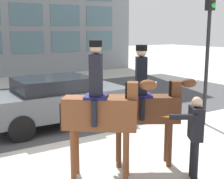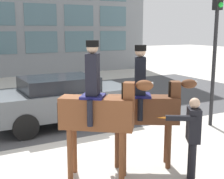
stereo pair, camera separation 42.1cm
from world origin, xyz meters
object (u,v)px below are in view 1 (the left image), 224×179
mounted_horse_lead (102,109)px  pedestrian_bystander (195,131)px  traffic_light (209,34)px  mounted_horse_companion (146,105)px  street_car_near_lane (56,100)px

mounted_horse_lead → pedestrian_bystander: 1.86m
pedestrian_bystander → traffic_light: (3.06, 2.45, 1.82)m
mounted_horse_companion → mounted_horse_lead: bearing=-145.7°
pedestrian_bystander → traffic_light: 4.32m
street_car_near_lane → mounted_horse_lead: bearing=-98.6°
mounted_horse_companion → traffic_light: bearing=52.6°
street_car_near_lane → mounted_horse_companion: bearing=-81.3°
pedestrian_bystander → traffic_light: traffic_light is taller
mounted_horse_lead → mounted_horse_companion: (1.13, 0.07, -0.08)m
mounted_horse_lead → traffic_light: bearing=55.5°
mounted_horse_lead → pedestrian_bystander: (1.51, -0.98, -0.44)m
pedestrian_bystander → mounted_horse_companion: bearing=-37.1°
mounted_horse_companion → traffic_light: 4.00m
street_car_near_lane → traffic_light: 5.03m
mounted_horse_companion → pedestrian_bystander: mounted_horse_companion is taller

